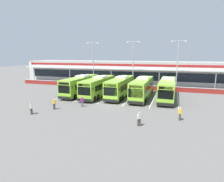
# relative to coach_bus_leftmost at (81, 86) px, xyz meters

# --- Properties ---
(ground_plane) EXTENTS (200.00, 200.00, 0.00)m
(ground_plane) POSITION_rel_coach_bus_leftmost_xyz_m (8.15, -5.71, -1.79)
(ground_plane) COLOR #605E5B
(terminal_building) EXTENTS (70.00, 13.00, 6.00)m
(terminal_building) POSITION_rel_coach_bus_leftmost_xyz_m (8.15, 21.20, 1.23)
(terminal_building) COLOR silver
(terminal_building) RESTS_ON ground
(red_barrier_wall) EXTENTS (60.00, 0.40, 1.10)m
(red_barrier_wall) POSITION_rel_coach_bus_leftmost_xyz_m (8.15, 8.79, -1.23)
(red_barrier_wall) COLOR maroon
(red_barrier_wall) RESTS_ON ground
(coach_bus_leftmost) EXTENTS (2.99, 12.18, 3.78)m
(coach_bus_leftmost) POSITION_rel_coach_bus_leftmost_xyz_m (0.00, 0.00, 0.00)
(coach_bus_leftmost) COLOR #8CC633
(coach_bus_leftmost) RESTS_ON ground
(coach_bus_left_centre) EXTENTS (2.99, 12.18, 3.78)m
(coach_bus_left_centre) POSITION_rel_coach_bus_leftmost_xyz_m (4.01, -0.45, 0.00)
(coach_bus_left_centre) COLOR #8CC633
(coach_bus_left_centre) RESTS_ON ground
(coach_bus_centre) EXTENTS (2.99, 12.18, 3.78)m
(coach_bus_centre) POSITION_rel_coach_bus_leftmost_xyz_m (8.18, 0.50, 0.00)
(coach_bus_centre) COLOR #8CC633
(coach_bus_centre) RESTS_ON ground
(coach_bus_right_centre) EXTENTS (2.99, 12.18, 3.78)m
(coach_bus_right_centre) POSITION_rel_coach_bus_leftmost_xyz_m (12.30, 0.46, 0.00)
(coach_bus_right_centre) COLOR #8CC633
(coach_bus_right_centre) RESTS_ON ground
(coach_bus_rightmost) EXTENTS (2.99, 12.18, 3.78)m
(coach_bus_rightmost) POSITION_rel_coach_bus_leftmost_xyz_m (16.74, 0.83, 0.00)
(coach_bus_rightmost) COLOR #8CC633
(coach_bus_rightmost) RESTS_ON ground
(bay_stripe_far_west) EXTENTS (0.14, 13.00, 0.01)m
(bay_stripe_far_west) POSITION_rel_coach_bus_leftmost_xyz_m (-2.35, 0.29, -1.78)
(bay_stripe_far_west) COLOR silver
(bay_stripe_far_west) RESTS_ON ground
(bay_stripe_west) EXTENTS (0.14, 13.00, 0.01)m
(bay_stripe_west) POSITION_rel_coach_bus_leftmost_xyz_m (1.85, 0.29, -1.78)
(bay_stripe_west) COLOR silver
(bay_stripe_west) RESTS_ON ground
(bay_stripe_mid_west) EXTENTS (0.14, 13.00, 0.01)m
(bay_stripe_mid_west) POSITION_rel_coach_bus_leftmost_xyz_m (6.05, 0.29, -1.78)
(bay_stripe_mid_west) COLOR silver
(bay_stripe_mid_west) RESTS_ON ground
(bay_stripe_centre) EXTENTS (0.14, 13.00, 0.01)m
(bay_stripe_centre) POSITION_rel_coach_bus_leftmost_xyz_m (10.25, 0.29, -1.78)
(bay_stripe_centre) COLOR silver
(bay_stripe_centre) RESTS_ON ground
(bay_stripe_mid_east) EXTENTS (0.14, 13.00, 0.01)m
(bay_stripe_mid_east) POSITION_rel_coach_bus_leftmost_xyz_m (14.45, 0.29, -1.78)
(bay_stripe_mid_east) COLOR silver
(bay_stripe_mid_east) RESTS_ON ground
(bay_stripe_east) EXTENTS (0.14, 13.00, 0.01)m
(bay_stripe_east) POSITION_rel_coach_bus_leftmost_xyz_m (18.65, 0.29, -1.78)
(bay_stripe_east) COLOR silver
(bay_stripe_east) RESTS_ON ground
(pedestrian_with_handbag) EXTENTS (0.61, 0.53, 1.62)m
(pedestrian_with_handbag) POSITION_rel_coach_bus_leftmost_xyz_m (-0.24, -13.89, -0.93)
(pedestrian_with_handbag) COLOR #4C4238
(pedestrian_with_handbag) RESTS_ON ground
(pedestrian_in_dark_coat) EXTENTS (0.52, 0.34, 1.62)m
(pedestrian_in_dark_coat) POSITION_rel_coach_bus_leftmost_xyz_m (1.30, -10.95, -0.91)
(pedestrian_in_dark_coat) COLOR #33333D
(pedestrian_in_dark_coat) RESTS_ON ground
(pedestrian_child) EXTENTS (0.46, 0.43, 1.62)m
(pedestrian_child) POSITION_rel_coach_bus_leftmost_xyz_m (4.58, -8.50, -0.91)
(pedestrian_child) COLOR slate
(pedestrian_child) RESTS_ON ground
(pedestrian_near_bin) EXTENTS (0.43, 0.46, 1.62)m
(pedestrian_near_bin) POSITION_rel_coach_bus_leftmost_xyz_m (18.64, -10.23, -0.91)
(pedestrian_near_bin) COLOR #4C4238
(pedestrian_near_bin) RESTS_ON ground
(pedestrian_approaching_bus) EXTENTS (0.47, 0.42, 1.62)m
(pedestrian_approaching_bus) POSITION_rel_coach_bus_leftmost_xyz_m (14.25, -13.65, -0.91)
(pedestrian_approaching_bus) COLOR #4C4238
(pedestrian_approaching_bus) RESTS_ON ground
(lamp_post_west) EXTENTS (3.24, 0.28, 11.00)m
(lamp_post_west) POSITION_rel_coach_bus_leftmost_xyz_m (-2.02, 11.07, 4.50)
(lamp_post_west) COLOR #9E9EA3
(lamp_post_west) RESTS_ON ground
(lamp_post_centre) EXTENTS (3.24, 0.28, 11.00)m
(lamp_post_centre) POSITION_rel_coach_bus_leftmost_xyz_m (8.43, 10.49, 4.50)
(lamp_post_centre) COLOR #9E9EA3
(lamp_post_centre) RESTS_ON ground
(lamp_post_east) EXTENTS (3.24, 0.28, 11.00)m
(lamp_post_east) POSITION_rel_coach_bus_leftmost_xyz_m (18.33, 10.75, 4.50)
(lamp_post_east) COLOR #9E9EA3
(lamp_post_east) RESTS_ON ground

